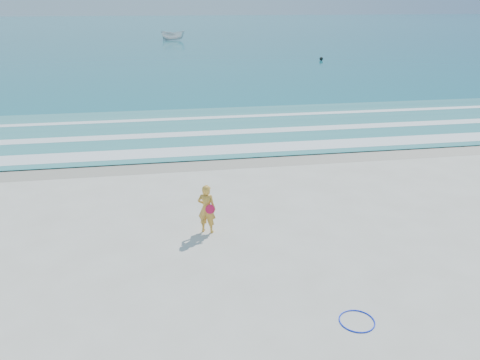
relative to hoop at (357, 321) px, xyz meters
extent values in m
plane|color=silver|center=(-2.25, 2.09, -0.01)|extent=(400.00, 400.00, 0.00)
cube|color=#B2A893|center=(-2.25, 11.09, -0.01)|extent=(400.00, 2.40, 0.00)
cube|color=#19727F|center=(-2.25, 107.09, 0.01)|extent=(400.00, 190.00, 0.04)
cube|color=#59B7AD|center=(-2.25, 16.09, 0.03)|extent=(400.00, 10.00, 0.01)
cube|color=white|center=(-2.25, 12.39, 0.04)|extent=(400.00, 1.40, 0.01)
cube|color=white|center=(-2.25, 15.29, 0.04)|extent=(400.00, 0.90, 0.01)
cube|color=white|center=(-2.25, 18.59, 0.04)|extent=(400.00, 0.60, 0.01)
torus|color=#0D2BF3|center=(0.00, 0.00, 0.00)|extent=(0.90, 0.90, 0.03)
imported|color=silver|center=(-1.15, 73.86, 0.81)|extent=(4.31, 2.86, 1.56)
sphere|color=black|center=(14.05, 43.28, 0.23)|extent=(0.40, 0.40, 0.40)
imported|color=gold|center=(-2.70, 4.64, 0.73)|extent=(0.64, 0.55, 1.48)
cylinder|color=#D91343|center=(-2.62, 4.46, 0.79)|extent=(0.27, 0.08, 0.27)
camera|label=1|loc=(-3.83, -7.63, 6.37)|focal=35.00mm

